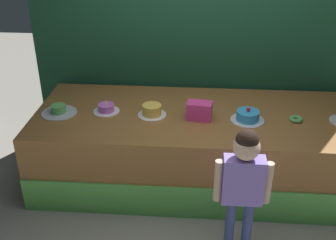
{
  "coord_description": "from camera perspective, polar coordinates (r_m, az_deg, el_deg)",
  "views": [
    {
      "loc": [
        -0.03,
        -3.04,
        2.66
      ],
      "look_at": [
        -0.3,
        0.4,
        0.83
      ],
      "focal_mm": 43.87,
      "sensor_mm": 36.0,
      "label": 1
    }
  ],
  "objects": [
    {
      "name": "cake_left",
      "position": [
        4.21,
        -8.56,
        1.59
      ],
      "size": [
        0.27,
        0.27,
        0.14
      ],
      "color": "white",
      "rests_on": "stage_platform"
    },
    {
      "name": "stage_platform",
      "position": [
        4.34,
        4.17,
        -3.73
      ],
      "size": [
        3.32,
        1.34,
        0.78
      ],
      "color": "brown",
      "rests_on": "ground_plane"
    },
    {
      "name": "donut",
      "position": [
        4.18,
        17.35,
        0.13
      ],
      "size": [
        0.13,
        0.13,
        0.04
      ],
      "primitive_type": "torus",
      "color": "#59B259",
      "rests_on": "stage_platform"
    },
    {
      "name": "cake_far_left",
      "position": [
        4.28,
        -14.92,
        1.29
      ],
      "size": [
        0.36,
        0.36,
        0.09
      ],
      "color": "silver",
      "rests_on": "stage_platform"
    },
    {
      "name": "ground_plane",
      "position": [
        4.04,
        3.85,
        -13.32
      ],
      "size": [
        12.0,
        12.0,
        0.0
      ],
      "primitive_type": "plane",
      "color": "gray"
    },
    {
      "name": "curtain_backdrop",
      "position": [
        4.61,
        4.77,
        13.2
      ],
      "size": [
        3.82,
        0.08,
        2.99
      ],
      "primitive_type": "cube",
      "color": "#19472D",
      "rests_on": "ground_plane"
    },
    {
      "name": "cake_center",
      "position": [
        4.09,
        -2.24,
        1.31
      ],
      "size": [
        0.29,
        0.29,
        0.11
      ],
      "color": "white",
      "rests_on": "stage_platform"
    },
    {
      "name": "child_figure",
      "position": [
        3.3,
        10.44,
        -7.72
      ],
      "size": [
        0.45,
        0.21,
        1.18
      ],
      "color": "#3F4C8C",
      "rests_on": "ground_plane"
    },
    {
      "name": "pink_box",
      "position": [
        4.01,
        4.38,
        1.29
      ],
      "size": [
        0.26,
        0.17,
        0.18
      ],
      "primitive_type": "cube",
      "rotation": [
        0.0,
        0.0,
        -0.12
      ],
      "color": "#E73C91",
      "rests_on": "stage_platform"
    },
    {
      "name": "cake_right",
      "position": [
        4.06,
        11.01,
        0.52
      ],
      "size": [
        0.33,
        0.33,
        0.14
      ],
      "color": "silver",
      "rests_on": "stage_platform"
    }
  ]
}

